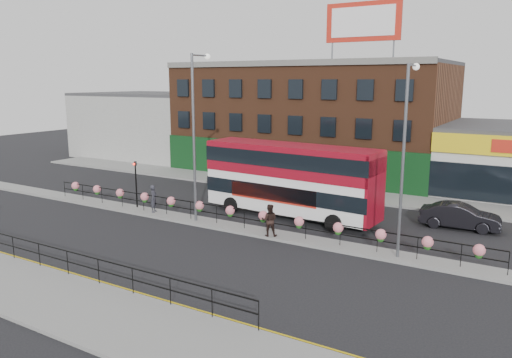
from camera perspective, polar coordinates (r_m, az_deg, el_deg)
The scene contains 18 objects.
ground at distance 30.17m, azimuth -2.95°, elevation -5.62°, with size 120.00×120.00×0.00m, color black.
south_pavement at distance 21.90m, azimuth -21.26°, elevation -12.90°, with size 60.00×4.00×0.15m, color gray.
north_pavement at distance 40.33m, azimuth 6.61°, elevation -1.24°, with size 60.00×4.00×0.15m, color gray.
median at distance 30.15m, azimuth -2.96°, elevation -5.48°, with size 60.00×1.60×0.15m, color gray.
yellow_line_inner at distance 23.25m, azimuth -16.70°, elevation -11.34°, with size 60.00×0.10×0.01m, color gold.
yellow_line_outer at distance 23.14m, azimuth -17.04°, elevation -11.47°, with size 60.00×0.10×0.01m, color gold.
brick_building at distance 48.42m, azimuth 6.36°, elevation 6.90°, with size 25.00×12.21×10.30m.
warehouse_west at distance 59.91m, azimuth -11.62°, elevation 6.15°, with size 15.50×12.00×7.30m.
billboard at distance 41.47m, azimuth 12.13°, elevation 17.15°, with size 6.00×0.29×4.40m.
median_railing at distance 29.89m, azimuth -2.98°, elevation -3.70°, with size 30.04×0.56×1.23m.
south_railing at distance 24.13m, azimuth -20.78°, elevation -8.33°, with size 20.04×0.05×1.12m.
double_decker_bus at distance 31.93m, azimuth 4.01°, elevation 0.68°, with size 11.84×3.54×4.73m.
car at distance 32.27m, azimuth 22.29°, elevation -3.96°, with size 4.67×1.90×1.51m, color black.
pedestrian_a at distance 33.62m, azimuth -11.60°, elevation -2.21°, with size 0.64×0.77×1.81m, color #2C2C35.
pedestrian_b at distance 27.93m, azimuth 1.54°, elevation -4.73°, with size 1.10×1.00×1.83m, color black.
lamp_column_west at distance 30.53m, azimuth -6.86°, elevation 6.35°, with size 0.37×1.79×10.17m.
lamp_column_east at distance 24.93m, azimuth 16.70°, elevation 3.80°, with size 0.34×1.65×9.40m.
traffic_light_median at distance 34.86m, azimuth -13.60°, elevation 0.56°, with size 0.15×0.28×3.65m.
Camera 1 is at (16.20, -23.90, 8.75)m, focal length 35.00 mm.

